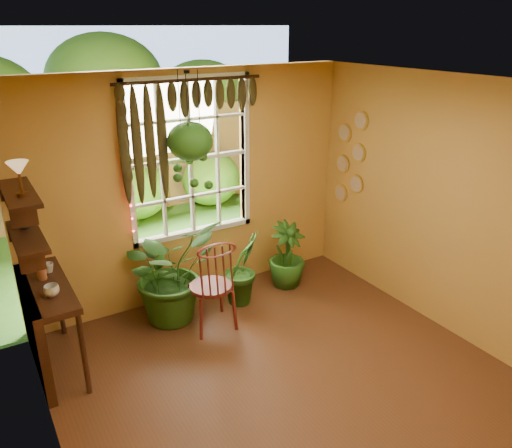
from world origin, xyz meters
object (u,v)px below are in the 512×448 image
(potted_plant_left, at_px, (170,271))
(windsor_chair, at_px, (212,298))
(hanging_basket, at_px, (190,145))
(potted_plant_mid, at_px, (242,268))
(counter_ledge, at_px, (39,321))

(potted_plant_left, bearing_deg, windsor_chair, -53.37)
(windsor_chair, relative_size, potted_plant_left, 1.06)
(hanging_basket, bearing_deg, windsor_chair, -98.42)
(potted_plant_mid, relative_size, hanging_basket, 0.69)
(windsor_chair, relative_size, potted_plant_mid, 1.40)
(windsor_chair, relative_size, hanging_basket, 0.97)
(windsor_chair, xyz_separation_m, potted_plant_mid, (0.55, 0.32, 0.09))
(windsor_chair, distance_m, potted_plant_left, 0.56)
(hanging_basket, bearing_deg, counter_ledge, -167.07)
(potted_plant_left, bearing_deg, hanging_basket, 23.88)
(counter_ledge, distance_m, potted_plant_mid, 2.28)
(windsor_chair, bearing_deg, potted_plant_mid, 34.93)
(potted_plant_mid, bearing_deg, counter_ledge, -176.27)
(windsor_chair, bearing_deg, hanging_basket, 86.56)
(counter_ledge, height_order, potted_plant_mid, counter_ledge)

